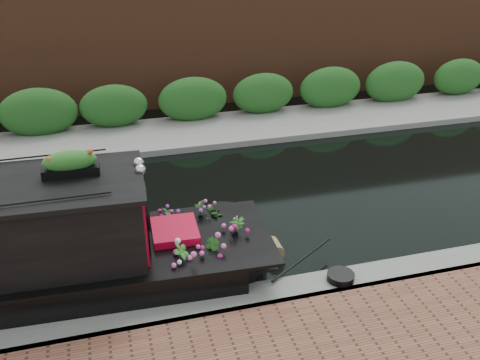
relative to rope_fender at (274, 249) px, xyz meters
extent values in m
plane|color=black|center=(-2.19, 2.03, -0.15)|extent=(80.00, 80.00, 0.00)
cube|color=slate|center=(-2.19, -1.27, -0.15)|extent=(40.00, 0.60, 0.50)
cube|color=gray|center=(-2.19, 6.23, -0.15)|extent=(40.00, 2.40, 0.34)
cube|color=#1F541C|center=(-2.19, 7.13, -0.15)|extent=(40.00, 1.10, 2.80)
cube|color=brown|center=(-2.19, 9.23, -0.15)|extent=(40.00, 1.00, 8.00)
cube|color=#BB0728|center=(-2.28, 0.00, 1.21)|extent=(0.13, 1.67, 1.29)
cube|color=black|center=(-3.55, -0.85, 1.28)|extent=(0.86, 0.07, 0.53)
cube|color=#BB0728|center=(-1.79, 0.00, 0.52)|extent=(0.80, 0.89, 0.48)
sphere|color=silver|center=(-2.27, -0.13, 1.96)|extent=(0.17, 0.17, 0.17)
sphere|color=silver|center=(-2.27, 0.13, 1.96)|extent=(0.17, 0.17, 0.17)
cube|color=black|center=(-3.30, 0.00, 2.00)|extent=(0.85, 0.29, 0.15)
ellipsoid|color=red|center=(-3.30, 0.00, 2.19)|extent=(0.93, 0.28, 0.23)
imported|color=#2A6822|center=(-1.80, -0.76, 0.59)|extent=(0.37, 0.40, 0.62)
imported|color=#2A6822|center=(-1.29, -0.65, 0.55)|extent=(0.29, 0.34, 0.54)
imported|color=#2A6822|center=(-1.07, 0.48, 0.55)|extent=(0.65, 0.63, 0.55)
imported|color=#2A6822|center=(-0.75, -0.19, 0.57)|extent=(0.42, 0.42, 0.59)
imported|color=#2A6822|center=(-1.82, 0.60, 0.55)|extent=(0.20, 0.29, 0.55)
cylinder|color=olive|center=(0.00, 0.00, 0.00)|extent=(0.30, 0.40, 0.30)
cylinder|color=black|center=(0.72, -1.29, 0.16)|extent=(0.45, 0.45, 0.12)
camera|label=1|loc=(-2.76, -7.71, 5.53)|focal=40.00mm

